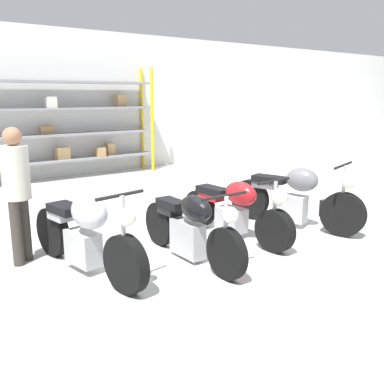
{
  "coord_description": "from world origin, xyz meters",
  "views": [
    {
      "loc": [
        -3.39,
        -4.29,
        2.02
      ],
      "look_at": [
        0.0,
        0.4,
        0.7
      ],
      "focal_mm": 40.0,
      "sensor_mm": 36.0,
      "label": 1
    }
  ],
  "objects_px": {
    "motorcycle_silver": "(85,233)",
    "toolbox": "(334,208)",
    "person_browsing": "(17,185)",
    "motorcycle_red": "(235,210)",
    "motorcycle_black": "(190,227)",
    "shelving_rack": "(66,123)",
    "motorcycle_grey": "(295,197)"
  },
  "relations": [
    {
      "from": "motorcycle_silver",
      "to": "toolbox",
      "type": "distance_m",
      "value": 4.36
    },
    {
      "from": "person_browsing",
      "to": "toolbox",
      "type": "bearing_deg",
      "value": -144.57
    },
    {
      "from": "motorcycle_red",
      "to": "motorcycle_silver",
      "type": "bearing_deg",
      "value": -96.13
    },
    {
      "from": "motorcycle_black",
      "to": "person_browsing",
      "type": "distance_m",
      "value": 2.13
    },
    {
      "from": "motorcycle_red",
      "to": "toolbox",
      "type": "relative_size",
      "value": 4.7
    },
    {
      "from": "shelving_rack",
      "to": "motorcycle_red",
      "type": "relative_size",
      "value": 2.27
    },
    {
      "from": "motorcycle_grey",
      "to": "toolbox",
      "type": "bearing_deg",
      "value": 74.35
    },
    {
      "from": "shelving_rack",
      "to": "motorcycle_grey",
      "type": "height_order",
      "value": "shelving_rack"
    },
    {
      "from": "motorcycle_red",
      "to": "shelving_rack",
      "type": "bearing_deg",
      "value": 178.48
    },
    {
      "from": "motorcycle_black",
      "to": "toolbox",
      "type": "relative_size",
      "value": 4.53
    },
    {
      "from": "shelving_rack",
      "to": "motorcycle_black",
      "type": "relative_size",
      "value": 2.36
    },
    {
      "from": "motorcycle_silver",
      "to": "motorcycle_black",
      "type": "bearing_deg",
      "value": 61.92
    },
    {
      "from": "motorcycle_grey",
      "to": "person_browsing",
      "type": "bearing_deg",
      "value": -121.25
    },
    {
      "from": "toolbox",
      "to": "shelving_rack",
      "type": "bearing_deg",
      "value": 112.03
    },
    {
      "from": "toolbox",
      "to": "motorcycle_black",
      "type": "bearing_deg",
      "value": -176.38
    },
    {
      "from": "motorcycle_black",
      "to": "person_browsing",
      "type": "relative_size",
      "value": 1.2
    },
    {
      "from": "motorcycle_grey",
      "to": "toolbox",
      "type": "height_order",
      "value": "motorcycle_grey"
    },
    {
      "from": "shelving_rack",
      "to": "toolbox",
      "type": "distance_m",
      "value": 6.56
    },
    {
      "from": "motorcycle_black",
      "to": "motorcycle_red",
      "type": "relative_size",
      "value": 0.96
    },
    {
      "from": "shelving_rack",
      "to": "person_browsing",
      "type": "distance_m",
      "value": 5.6
    },
    {
      "from": "shelving_rack",
      "to": "motorcycle_black",
      "type": "bearing_deg",
      "value": -96.76
    },
    {
      "from": "person_browsing",
      "to": "toolbox",
      "type": "height_order",
      "value": "person_browsing"
    },
    {
      "from": "motorcycle_silver",
      "to": "toolbox",
      "type": "height_order",
      "value": "motorcycle_silver"
    },
    {
      "from": "shelving_rack",
      "to": "person_browsing",
      "type": "bearing_deg",
      "value": -115.92
    },
    {
      "from": "motorcycle_grey",
      "to": "person_browsing",
      "type": "xyz_separation_m",
      "value": [
        -3.83,
        0.97,
        0.49
      ]
    },
    {
      "from": "shelving_rack",
      "to": "toolbox",
      "type": "bearing_deg",
      "value": -67.97
    },
    {
      "from": "motorcycle_silver",
      "to": "motorcycle_red",
      "type": "bearing_deg",
      "value": 78.45
    },
    {
      "from": "motorcycle_silver",
      "to": "person_browsing",
      "type": "distance_m",
      "value": 1.04
    },
    {
      "from": "motorcycle_red",
      "to": "motorcycle_grey",
      "type": "height_order",
      "value": "motorcycle_grey"
    },
    {
      "from": "shelving_rack",
      "to": "motorcycle_grey",
      "type": "distance_m",
      "value": 6.22
    },
    {
      "from": "shelving_rack",
      "to": "person_browsing",
      "type": "relative_size",
      "value": 2.83
    },
    {
      "from": "toolbox",
      "to": "motorcycle_red",
      "type": "bearing_deg",
      "value": 176.63
    }
  ]
}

